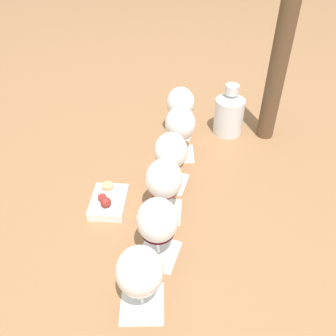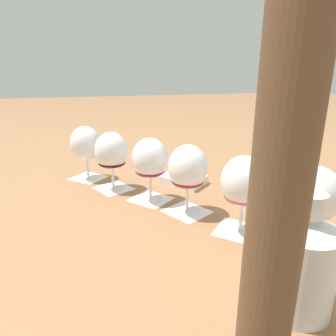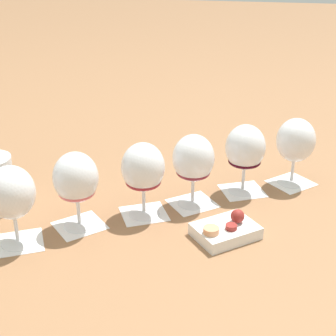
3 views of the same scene
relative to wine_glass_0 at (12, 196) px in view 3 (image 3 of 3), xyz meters
The scene contains 14 objects.
ground_plane 0.37m from the wine_glass_0, 35.86° to the left, with size 8.00×8.00×0.00m, color #936642.
tasting_card_0 0.11m from the wine_glass_0, 153.43° to the right, with size 0.14×0.13×0.00m.
tasting_card_1 0.18m from the wine_glass_0, 41.42° to the left, with size 0.14×0.14×0.00m.
tasting_card_2 0.31m from the wine_glass_0, 36.21° to the left, with size 0.14×0.13×0.00m.
tasting_card_3 0.43m from the wine_glass_0, 35.75° to the left, with size 0.14×0.14×0.00m.
tasting_card_4 0.58m from the wine_glass_0, 36.38° to the left, with size 0.13×0.13×0.00m.
tasting_card_5 0.72m from the wine_glass_0, 35.08° to the left, with size 0.14×0.14×0.00m.
wine_glass_0 is the anchor object (origin of this frame).
wine_glass_1 0.14m from the wine_glass_0, 41.42° to the left, with size 0.10×0.10×0.18m.
wine_glass_2 0.29m from the wine_glass_0, 36.21° to the left, with size 0.10×0.10×0.18m.
wine_glass_3 0.42m from the wine_glass_0, 35.75° to the left, with size 0.10×0.10×0.18m.
wine_glass_4 0.57m from the wine_glass_0, 36.38° to the left, with size 0.10×0.10×0.18m.
wine_glass_5 0.71m from the wine_glass_0, 35.08° to the left, with size 0.10×0.10×0.18m.
snack_dish 0.46m from the wine_glass_0, 14.43° to the left, with size 0.16×0.16×0.06m.
Camera 3 is at (0.21, -1.06, 0.61)m, focal length 55.00 mm.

